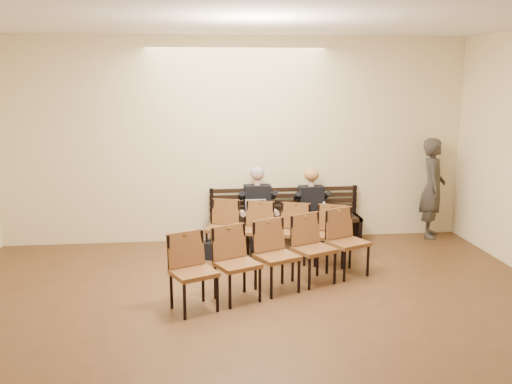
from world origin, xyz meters
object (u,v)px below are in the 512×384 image
(seated_woman, at_px, (312,210))
(chair_row_front, at_px, (275,232))
(chair_row_back, at_px, (277,257))
(water_bottle, at_px, (324,216))
(laptop, at_px, (257,216))
(bag, at_px, (216,250))
(bench, at_px, (286,230))
(passerby, at_px, (433,181))
(seated_man, at_px, (258,208))

(seated_woman, xyz_separation_m, chair_row_front, (-0.75, -0.78, -0.15))
(seated_woman, height_order, chair_row_back, seated_woman)
(water_bottle, bearing_deg, laptop, 177.59)
(chair_row_back, bearing_deg, seated_woman, 41.36)
(water_bottle, height_order, bag, water_bottle)
(chair_row_front, distance_m, chair_row_back, 1.32)
(bag, height_order, chair_row_back, chair_row_back)
(bench, height_order, passerby, passerby)
(seated_woman, bearing_deg, seated_man, 180.00)
(water_bottle, bearing_deg, chair_row_back, -120.03)
(laptop, bearing_deg, chair_row_front, -56.07)
(seated_man, height_order, water_bottle, seated_man)
(bench, relative_size, chair_row_front, 1.19)
(bench, distance_m, chair_row_front, 0.98)
(water_bottle, relative_size, chair_row_front, 0.10)
(water_bottle, xyz_separation_m, chair_row_back, (-1.06, -1.83, -0.08))
(chair_row_back, bearing_deg, chair_row_front, 57.79)
(water_bottle, height_order, chair_row_front, chair_row_front)
(bag, height_order, chair_row_front, chair_row_front)
(passerby, relative_size, chair_row_back, 0.69)
(passerby, bearing_deg, laptop, 119.42)
(bench, distance_m, bag, 1.43)
(laptop, bearing_deg, bench, 43.71)
(water_bottle, height_order, chair_row_back, chair_row_back)
(seated_man, bearing_deg, water_bottle, -13.46)
(bench, xyz_separation_m, passerby, (2.65, 0.10, 0.80))
(laptop, relative_size, water_bottle, 1.52)
(bench, height_order, chair_row_front, chair_row_front)
(laptop, xyz_separation_m, passerby, (3.19, 0.43, 0.45))
(water_bottle, xyz_separation_m, passerby, (2.07, 0.48, 0.46))
(seated_woman, bearing_deg, water_bottle, -60.78)
(bench, height_order, chair_row_back, chair_row_back)
(seated_man, relative_size, bag, 3.59)
(bench, bearing_deg, water_bottle, -33.25)
(seated_man, xyz_separation_m, chair_row_back, (0.01, -2.09, -0.18))
(passerby, xyz_separation_m, chair_row_back, (-3.13, -2.31, -0.54))
(water_bottle, distance_m, passerby, 2.18)
(bench, height_order, seated_man, seated_man)
(bench, distance_m, seated_man, 0.67)
(seated_man, distance_m, water_bottle, 1.10)
(seated_man, height_order, seated_woman, seated_man)
(laptop, bearing_deg, chair_row_back, -75.86)
(bench, relative_size, water_bottle, 11.71)
(bag, bearing_deg, chair_row_front, -10.45)
(seated_woman, bearing_deg, laptop, -167.87)
(passerby, bearing_deg, chair_row_front, 130.31)
(seated_man, distance_m, passerby, 3.17)
(laptop, distance_m, bag, 0.91)
(bag, bearing_deg, seated_man, 39.51)
(bag, distance_m, chair_row_back, 1.69)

